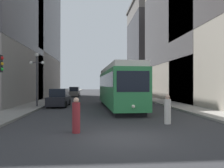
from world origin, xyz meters
TOP-DOWN VIEW (x-y plane):
  - ground_plane at (0.00, 0.00)m, footprint 200.00×200.00m
  - sidewalk_left at (-7.39, 40.00)m, footprint 2.61×120.00m
  - sidewalk_right at (7.39, 40.00)m, footprint 2.61×120.00m
  - streetcar at (1.06, 11.97)m, footprint 3.09×13.52m
  - transit_bus at (4.67, 28.98)m, footprint 2.73×12.17m
  - parked_car_left_near at (-4.79, 33.11)m, footprint 1.99×4.89m
  - parked_car_left_mid at (-4.79, 14.16)m, footprint 1.97×4.82m
  - pedestrian_crossing_near at (-2.11, 1.18)m, footprint 0.37×0.37m
  - pedestrian_crossing_far at (2.89, 3.17)m, footprint 0.37×0.37m
  - lamp_post_left_near at (-6.69, 12.74)m, footprint 1.41×0.36m
  - building_left_midblock at (-14.83, 32.07)m, footprint 12.87×21.24m
  - building_right_corner at (16.20, 47.50)m, footprint 15.61×17.63m
  - building_right_midblock at (15.60, 22.81)m, footprint 14.40×21.37m

SIDE VIEW (x-z plane):
  - ground_plane at x=0.00m, z-range 0.00..0.00m
  - sidewalk_left at x=-7.39m, z-range 0.00..0.15m
  - sidewalk_right at x=7.39m, z-range 0.00..0.15m
  - pedestrian_crossing_near at x=-2.11m, z-range -0.06..1.58m
  - pedestrian_crossing_far at x=2.89m, z-range -0.06..1.60m
  - parked_car_left_mid at x=-4.79m, z-range -0.07..1.75m
  - parked_car_left_near at x=-4.79m, z-range -0.07..1.75m
  - transit_bus at x=4.67m, z-range 0.22..3.67m
  - streetcar at x=1.06m, z-range 0.16..4.05m
  - lamp_post_left_near at x=-6.69m, z-range 0.98..6.08m
  - building_right_midblock at x=15.60m, z-range 0.31..22.13m
  - building_right_corner at x=16.20m, z-range 0.34..23.50m
  - building_left_midblock at x=-14.83m, z-range 0.46..30.21m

